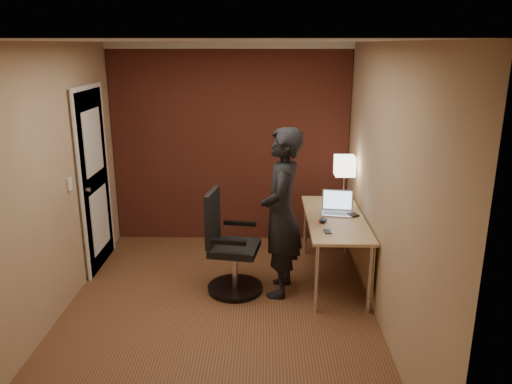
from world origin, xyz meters
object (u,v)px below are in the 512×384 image
laptop (337,207)px  phone (328,232)px  desk (341,228)px  mouse (323,221)px  office_chair (228,249)px  desk_lamp (345,166)px  person (281,213)px  wallet (353,215)px

laptop → phone: bearing=-106.0°
desk → mouse: size_ratio=15.00×
mouse → office_chair: 1.01m
desk_lamp → person: bearing=-132.4°
desk → person: (-0.65, -0.27, 0.26)m
mouse → phone: 0.28m
phone → mouse: bearing=89.3°
mouse → desk_lamp: bearing=88.4°
desk → laptop: bearing=103.7°
wallet → person: (-0.77, -0.30, 0.12)m
laptop → wallet: bearing=-35.7°
wallet → person: size_ratio=0.06×
wallet → mouse: bearing=-149.6°
desk_lamp → person: 1.13m
office_chair → laptop: bearing=19.3°
desk → mouse: 0.31m
laptop → phone: 0.62m
office_chair → wallet: bearing=12.6°
phone → desk: bearing=60.9°
laptop → wallet: 0.20m
laptop → office_chair: size_ratio=0.35×
desk_lamp → desk: bearing=-99.2°
desk → laptop: (-0.04, 0.15, 0.19)m
laptop → office_chair: 1.26m
phone → wallet: size_ratio=1.05×
mouse → office_chair: bearing=-152.5°
wallet → person: bearing=-158.6°
mouse → wallet: size_ratio=0.91×
mouse → phone: mouse is taller
phone → desk_lamp: bearing=69.2°
person → desk_lamp: bearing=146.8°
phone → office_chair: 1.03m
desk_lamp → person: (-0.74, -0.81, -0.29)m
desk_lamp → laptop: 0.54m
desk_lamp → office_chair: size_ratio=0.51×
laptop → mouse: laptop is taller
laptop → person: bearing=-146.0°
desk → phone: (-0.20, -0.44, 0.13)m
desk_lamp → mouse: desk_lamp is taller
desk_lamp → phone: (-0.29, -0.98, -0.41)m
laptop → office_chair: office_chair is taller
mouse → person: bearing=-144.5°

